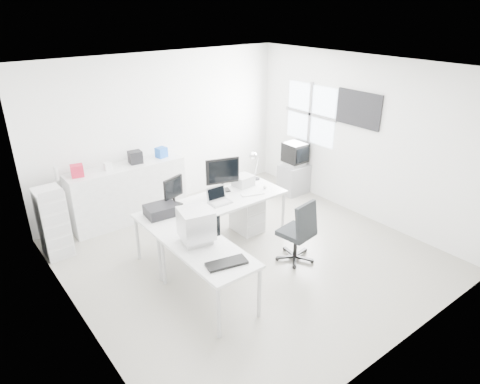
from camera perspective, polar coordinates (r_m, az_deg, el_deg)
floor at (r=6.65m, az=1.07°, el=-8.45°), size 5.00×5.00×0.01m
ceiling at (r=5.65m, az=1.29°, el=16.19°), size 5.00×5.00×0.01m
back_wall at (r=8.01m, az=-10.23°, el=7.98°), size 5.00×0.02×2.80m
left_wall at (r=4.98m, az=-21.92°, el=-3.78°), size 0.02×5.00×2.80m
right_wall at (r=7.75m, az=15.84°, el=6.88°), size 0.02×5.00×2.80m
window at (r=8.41m, az=9.37°, el=10.23°), size 0.02×1.20×1.10m
wall_picture at (r=7.65m, az=15.53°, el=10.61°), size 0.04×0.90×0.60m
main_desk at (r=6.77m, az=-3.43°, el=-4.18°), size 2.40×0.80×0.75m
side_desk at (r=5.59m, az=-4.20°, el=-10.98°), size 0.70×1.40×0.75m
drawer_pedestal at (r=7.21m, az=0.95°, el=-2.94°), size 0.40×0.50×0.60m
inkjet_printer at (r=6.26m, az=-10.47°, el=-2.40°), size 0.47×0.38×0.16m
lcd_monitor_small at (r=6.44m, az=-8.86°, el=0.05°), size 0.42×0.32×0.47m
lcd_monitor_large at (r=6.85m, az=-2.34°, el=2.33°), size 0.59×0.37×0.57m
laptop at (r=6.50m, az=-2.67°, el=-0.63°), size 0.34×0.35×0.22m
white_keyboard at (r=6.84m, az=1.70°, el=-0.25°), size 0.40×0.23×0.02m
white_mouse at (r=7.04m, az=3.33°, el=0.67°), size 0.06×0.06×0.06m
laser_printer at (r=7.13m, az=0.44°, el=1.52°), size 0.33×0.29×0.18m
desk_lamp at (r=7.34m, az=2.21°, el=3.32°), size 0.17×0.17×0.45m
crt_monitor at (r=5.44m, az=-5.87°, el=-4.44°), size 0.50×0.50×0.48m
black_keyboard at (r=5.09m, az=-1.79°, el=-9.46°), size 0.52×0.30×0.03m
office_chair at (r=6.36m, az=7.52°, el=-4.99°), size 0.67×0.67×1.01m
tv_cabinet at (r=8.70m, az=7.18°, el=1.76°), size 0.54×0.44×0.59m
crt_tv at (r=8.52m, az=7.36°, el=4.98°), size 0.50×0.48×0.45m
sideboard at (r=7.73m, az=-14.68°, el=-0.09°), size 2.03×0.51×1.02m
clutter_box_a at (r=7.27m, az=-20.90°, el=2.66°), size 0.23×0.21×0.19m
clutter_box_b at (r=7.43m, az=-17.24°, el=3.32°), size 0.13×0.11×0.12m
clutter_box_c at (r=7.58m, az=-13.79°, el=4.53°), size 0.23×0.22×0.21m
clutter_box_d at (r=7.79m, az=-10.45°, el=5.22°), size 0.21×0.19×0.18m
clutter_bottle at (r=7.24m, az=-23.25°, el=2.28°), size 0.07×0.07×0.22m
filing_cabinet at (r=7.01m, az=-23.64°, el=-3.77°), size 0.38×0.45×1.08m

